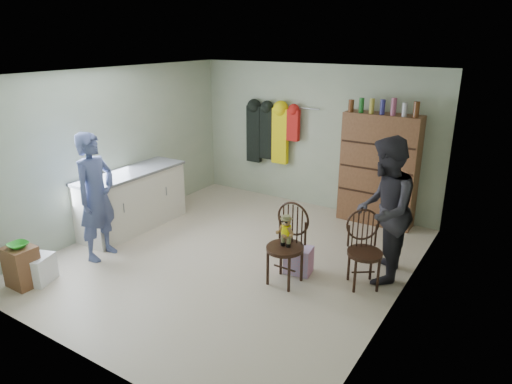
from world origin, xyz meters
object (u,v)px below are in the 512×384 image
Objects in this scene: chair_far at (364,246)px; dresser at (379,169)px; chair_front at (287,238)px; counter at (133,200)px.

dresser is at bearing 68.73° from chair_far.
dresser is at bearing 84.85° from chair_front.
counter is 1.94× the size of chair_far.
chair_far is 2.13m from dresser.
chair_far reaches higher than counter.
dresser reaches higher than chair_front.
dresser is (0.30, 2.48, 0.32)m from chair_front.
chair_front is at bearing 173.22° from chair_far.
chair_front reaches higher than counter.
chair_front reaches higher than chair_far.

